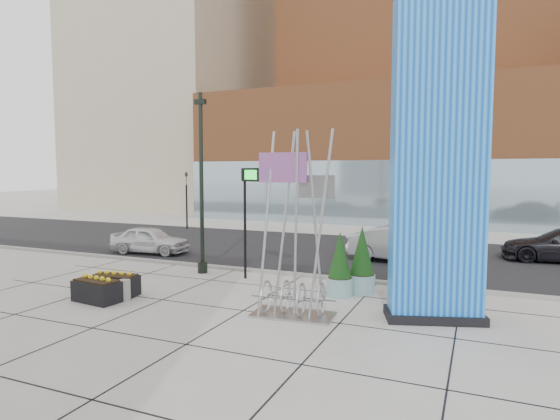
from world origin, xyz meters
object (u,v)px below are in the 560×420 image
at_px(public_art_sculpture, 294,268).
at_px(concrete_bollard, 125,290).
at_px(overhead_street_sign, 262,184).
at_px(blue_pylon, 438,167).
at_px(car_white_west, 150,240).
at_px(lamp_post, 202,200).
at_px(car_silver_mid, 402,245).

relative_size(public_art_sculpture, concrete_bollard, 7.82).
height_order(concrete_bollard, overhead_street_sign, overhead_street_sign).
height_order(blue_pylon, car_white_west, blue_pylon).
xyz_separation_m(blue_pylon, lamp_post, (-9.37, 2.62, -1.31)).
distance_m(lamp_post, concrete_bollard, 5.26).
height_order(blue_pylon, lamp_post, blue_pylon).
height_order(public_art_sculpture, car_silver_mid, public_art_sculpture).
height_order(blue_pylon, concrete_bollard, blue_pylon).
bearing_deg(blue_pylon, car_silver_mid, 86.90).
xyz_separation_m(public_art_sculpture, car_silver_mid, (1.64, 9.37, -0.61)).
xyz_separation_m(concrete_bollard, car_silver_mid, (7.28, 10.04, 0.46)).
distance_m(blue_pylon, car_silver_mid, 9.11).
bearing_deg(car_white_west, lamp_post, -126.26).
bearing_deg(concrete_bollard, lamp_post, 89.26).
distance_m(concrete_bollard, overhead_street_sign, 6.20).
relative_size(public_art_sculpture, car_silver_mid, 1.10).
xyz_separation_m(public_art_sculpture, overhead_street_sign, (-2.76, 3.67, 2.29)).
xyz_separation_m(lamp_post, concrete_bollard, (-0.06, -4.54, -2.66)).
bearing_deg(car_white_west, car_silver_mid, -84.17).
distance_m(concrete_bollard, car_silver_mid, 12.41).
relative_size(lamp_post, car_silver_mid, 1.50).
bearing_deg(blue_pylon, overhead_street_sign, 141.79).
xyz_separation_m(public_art_sculpture, car_white_west, (-10.52, 6.67, -0.73)).
distance_m(blue_pylon, overhead_street_sign, 7.00).
distance_m(blue_pylon, public_art_sculpture, 4.93).
bearing_deg(lamp_post, concrete_bollard, -90.74).
height_order(lamp_post, car_silver_mid, lamp_post).
height_order(public_art_sculpture, overhead_street_sign, public_art_sculpture).
relative_size(public_art_sculpture, car_white_west, 1.34).
relative_size(concrete_bollard, car_white_west, 0.17).
xyz_separation_m(blue_pylon, car_silver_mid, (-2.14, 8.12, -3.51)).
bearing_deg(lamp_post, overhead_street_sign, -4.09).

